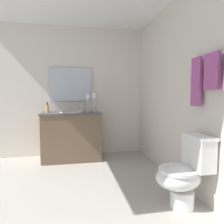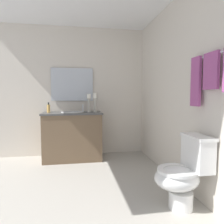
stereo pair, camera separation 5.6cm
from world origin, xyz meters
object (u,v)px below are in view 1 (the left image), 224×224
object	(u,v)px
vanity_cabinet	(72,136)
towel_center	(212,71)
sink_basin	(71,114)
soap_bottle	(47,108)
mirror	(71,84)
candle_holder_tall	(94,102)
towel_bar	(214,55)
towel_near_vanity	(196,82)
candle_holder_short	(88,103)
toilet	(184,173)

from	to	relation	value
vanity_cabinet	towel_center	bearing A→B (deg)	34.10
sink_basin	soap_bottle	bearing A→B (deg)	-90.30
mirror	candle_holder_tall	bearing A→B (deg)	51.21
towel_bar	towel_near_vanity	bearing A→B (deg)	-175.85
candle_holder_short	towel_center	world-z (taller)	towel_center
mirror	towel_bar	world-z (taller)	mirror
candle_holder_tall	toilet	xyz separation A→B (m)	(1.82, 0.72, -0.67)
mirror	candle_holder_tall	world-z (taller)	mirror
mirror	candle_holder_short	size ratio (longest dim) A/B	2.38
towel_bar	towel_near_vanity	size ratio (longest dim) A/B	1.43
candle_holder_short	towel_near_vanity	world-z (taller)	towel_near_vanity
mirror	towel_center	size ratio (longest dim) A/B	2.23
soap_bottle	towel_center	size ratio (longest dim) A/B	0.51
candle_holder_tall	sink_basin	bearing A→B (deg)	-96.49
sink_basin	towel_near_vanity	xyz separation A→B (m)	(1.72, 1.33, 0.48)
vanity_cabinet	candle_holder_short	xyz separation A→B (m)	(0.03, 0.30, 0.60)
candle_holder_tall	candle_holder_short	bearing A→B (deg)	-98.45
towel_near_vanity	towel_center	size ratio (longest dim) A/B	1.49
candle_holder_short	soap_bottle	bearing A→B (deg)	-92.59
candle_holder_tall	towel_center	world-z (taller)	towel_center
sink_basin	candle_holder_short	distance (m)	0.37
soap_bottle	towel_near_vanity	bearing A→B (deg)	45.35
towel_near_vanity	soap_bottle	bearing A→B (deg)	-134.65
sink_basin	candle_holder_tall	bearing A→B (deg)	83.51
mirror	toilet	xyz separation A→B (m)	(2.15, 1.13, -1.00)
sink_basin	towel_center	distance (m)	2.44
sink_basin	mirror	bearing A→B (deg)	-179.80
candle_holder_tall	mirror	bearing A→B (deg)	-128.79
soap_bottle	toilet	bearing A→B (deg)	39.39
soap_bottle	toilet	distance (m)	2.49
sink_basin	mirror	size ratio (longest dim) A/B	0.51
vanity_cabinet	toilet	xyz separation A→B (m)	(1.87, 1.13, -0.06)
candle_holder_tall	candle_holder_short	distance (m)	0.11
sink_basin	toilet	world-z (taller)	sink_basin
soap_bottle	towel_center	xyz separation A→B (m)	(1.97, 1.74, 0.46)
sink_basin	candle_holder_short	world-z (taller)	candle_holder_short
mirror	candle_holder_short	world-z (taller)	mirror
sink_basin	toilet	distance (m)	2.23
vanity_cabinet	sink_basin	world-z (taller)	sink_basin
candle_holder_short	towel_bar	distance (m)	2.26
mirror	soap_bottle	xyz separation A→B (m)	(0.28, -0.41, -0.43)
mirror	soap_bottle	bearing A→B (deg)	-55.90
towel_center	vanity_cabinet	bearing A→B (deg)	-145.90
candle_holder_short	towel_center	xyz separation A→B (m)	(1.94, 1.03, 0.36)
towel_bar	towel_center	size ratio (longest dim) A/B	2.13
soap_bottle	towel_center	world-z (taller)	towel_center
candle_holder_tall	towel_near_vanity	distance (m)	1.93
sink_basin	mirror	xyz separation A→B (m)	(-0.28, -0.00, 0.55)
vanity_cabinet	soap_bottle	world-z (taller)	soap_bottle
vanity_cabinet	toilet	distance (m)	2.18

